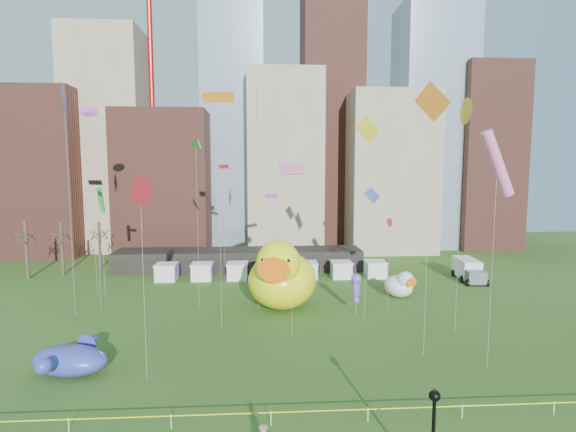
{
  "coord_description": "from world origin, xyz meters",
  "views": [
    {
      "loc": [
        -0.48,
        -24.96,
        15.47
      ],
      "look_at": [
        1.54,
        8.06,
        12.0
      ],
      "focal_mm": 27.0,
      "sensor_mm": 36.0,
      "label": 1
    }
  ],
  "objects": [
    {
      "name": "small_duck",
      "position": [
        16.39,
        25.86,
        1.56
      ],
      "size": [
        4.46,
        4.88,
        3.41
      ],
      "rotation": [
        0.0,
        0.0,
        0.41
      ],
      "color": "white",
      "rests_on": "ground"
    },
    {
      "name": "caution_tape",
      "position": [
        0.0,
        0.0,
        0.68
      ],
      "size": [
        50.0,
        0.06,
        0.9
      ],
      "color": "white",
      "rests_on": "ground"
    },
    {
      "name": "kite_10",
      "position": [
        -0.91,
        22.21,
        21.95
      ],
      "size": [
        0.08,
        3.44,
        24.03
      ],
      "color": "silver",
      "rests_on": "ground"
    },
    {
      "name": "whale_inflatable",
      "position": [
        -15.06,
        7.7,
        1.19
      ],
      "size": [
        6.32,
        7.6,
        2.6
      ],
      "rotation": [
        0.0,
        0.0,
        -0.17
      ],
      "color": "#3D338C",
      "rests_on": "ground"
    },
    {
      "name": "crane_right",
      "position": [
        30.89,
        64.0,
        46.9
      ],
      "size": [
        23.0,
        1.0,
        76.0
      ],
      "color": "red",
      "rests_on": "ground"
    },
    {
      "name": "seahorse_purple",
      "position": [
        9.67,
        20.03,
        3.09
      ],
      "size": [
        1.43,
        1.6,
        4.46
      ],
      "rotation": [
        0.0,
        0.0,
        -0.37
      ],
      "color": "silver",
      "rests_on": "ground"
    },
    {
      "name": "kite_15",
      "position": [
        -21.1,
        29.24,
        22.34
      ],
      "size": [
        1.32,
        0.52,
        23.22
      ],
      "color": "silver",
      "rests_on": "ground"
    },
    {
      "name": "kite_11",
      "position": [
        -19.7,
        28.02,
        11.95
      ],
      "size": [
        0.68,
        1.89,
        13.55
      ],
      "color": "silver",
      "rests_on": "ground"
    },
    {
      "name": "vendor_tents",
      "position": [
        1.02,
        36.0,
        1.11
      ],
      "size": [
        33.24,
        2.8,
        2.4
      ],
      "color": "white",
      "rests_on": "ground"
    },
    {
      "name": "kite_16",
      "position": [
        -9.06,
        6.24,
        14.04
      ],
      "size": [
        0.71,
        2.14,
        15.13
      ],
      "color": "silver",
      "rests_on": "ground"
    },
    {
      "name": "kite_7",
      "position": [
        0.83,
        33.54,
        11.93
      ],
      "size": [
        1.7,
        1.03,
        12.36
      ],
      "color": "silver",
      "rests_on": "ground"
    },
    {
      "name": "kite_3",
      "position": [
        -7.62,
        23.35,
        18.2
      ],
      "size": [
        1.58,
        3.15,
        18.8
      ],
      "color": "silver",
      "rests_on": "ground"
    },
    {
      "name": "skyline",
      "position": [
        2.25,
        61.06,
        21.44
      ],
      "size": [
        101.0,
        23.0,
        68.0
      ],
      "color": "brown",
      "rests_on": "ground"
    },
    {
      "name": "kite_0",
      "position": [
        -5.4,
        32.08,
        15.7
      ],
      "size": [
        1.5,
        1.2,
        16.27
      ],
      "color": "silver",
      "rests_on": "ground"
    },
    {
      "name": "kite_4",
      "position": [
        10.1,
        18.1,
        19.07
      ],
      "size": [
        1.98,
        1.79,
        20.84
      ],
      "color": "silver",
      "rests_on": "ground"
    },
    {
      "name": "box_truck",
      "position": [
        28.73,
        33.58,
        1.51
      ],
      "size": [
        3.3,
        7.12,
        2.93
      ],
      "rotation": [
        0.0,
        0.0,
        -0.1
      ],
      "color": "white",
      "rests_on": "ground"
    },
    {
      "name": "kite_2",
      "position": [
        -18.33,
        22.8,
        13.95
      ],
      "size": [
        1.63,
        0.79,
        14.46
      ],
      "color": "silver",
      "rests_on": "ground"
    },
    {
      "name": "kite_8",
      "position": [
        13.54,
        21.39,
        9.77
      ],
      "size": [
        1.43,
        2.51,
        10.22
      ],
      "color": "silver",
      "rests_on": "ground"
    },
    {
      "name": "kite_13",
      "position": [
        -20.47,
        21.27,
        22.41
      ],
      "size": [
        1.09,
        3.4,
        24.54
      ],
      "color": "silver",
      "rests_on": "ground"
    },
    {
      "name": "ground",
      "position": [
        0.0,
        0.0,
        0.0
      ],
      "size": [
        160.0,
        160.0,
        0.0
      ],
      "primitive_type": "plane",
      "color": "#324E18",
      "rests_on": "ground"
    },
    {
      "name": "crane_left",
      "position": [
        -21.11,
        64.0,
        46.9
      ],
      "size": [
        23.0,
        1.0,
        76.0
      ],
      "color": "red",
      "rests_on": "ground"
    },
    {
      "name": "big_duck",
      "position": [
        1.69,
        22.28,
        3.72
      ],
      "size": [
        9.34,
        11.27,
        8.1
      ],
      "rotation": [
        0.0,
        0.0,
        -0.2
      ],
      "color": "#FFFE0D",
      "rests_on": "ground"
    },
    {
      "name": "kite_14",
      "position": [
        -4.5,
        16.65,
        22.09
      ],
      "size": [
        3.05,
        1.15,
        22.74
      ],
      "color": "silver",
      "rests_on": "ground"
    },
    {
      "name": "kite_6",
      "position": [
        13.07,
        9.31,
        20.58
      ],
      "size": [
        2.0,
        2.63,
        22.56
      ],
      "color": "silver",
      "rests_on": "ground"
    },
    {
      "name": "pavilion",
      "position": [
        -4.0,
        42.0,
        1.6
      ],
      "size": [
        38.0,
        6.0,
        3.2
      ],
      "primitive_type": "cube",
      "color": "black",
      "rests_on": "ground"
    },
    {
      "name": "kite_5",
      "position": [
        14.57,
        33.21,
        11.9
      ],
      "size": [
        1.93,
        1.4,
        13.31
      ],
      "color": "silver",
      "rests_on": "ground"
    },
    {
      "name": "kite_1",
      "position": [
        2.28,
        14.13,
        15.56
      ],
      "size": [
        2.61,
        2.89,
        16.15
      ],
      "color": "silver",
      "rests_on": "ground"
    },
    {
      "name": "bare_trees",
      "position": [
        -30.17,
        40.54,
        4.01
      ],
      "size": [
        8.44,
        6.44,
        8.5
      ],
      "color": "#382B21",
      "rests_on": "ground"
    },
    {
      "name": "kite_12",
      "position": [
        17.89,
        13.91,
        20.8
      ],
      "size": [
        0.64,
        2.36,
        22.01
      ],
      "color": "silver",
      "rests_on": "ground"
    },
    {
      "name": "lamppost",
      "position": [
        7.63,
        -5.99,
        3.23
      ],
      "size": [
        0.55,
        0.55,
        5.28
      ],
      "color": "black",
      "rests_on": "footpath"
    },
    {
      "name": "seahorse_green",
      "position": [
        2.12,
        24.13,
        4.29
      ],
      "size": [
        1.31,
        1.62,
        5.85
      ],
      "rotation": [
        0.0,
        0.0,
        -0.04
      ],
      "color": "silver",
      "rests_on": "ground"
    },
    {
      "name": "kite_9",
      "position": [
        17.3,
        6.85,
        16.0
      ],
      "size": [
        3.1,
        1.34,
        18.57
      ],
      "color": "silver",
      "rests_on": "ground"
    }
  ]
}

